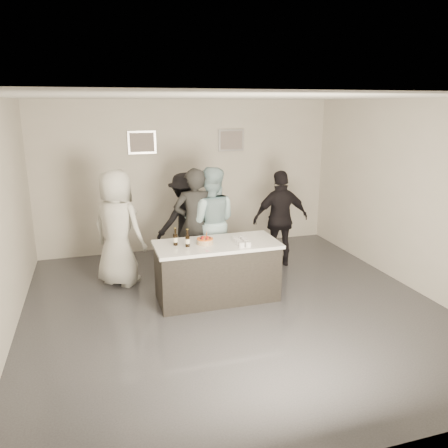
# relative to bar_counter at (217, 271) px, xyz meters

# --- Properties ---
(floor) EXTENTS (6.00, 6.00, 0.00)m
(floor) POSITION_rel_bar_counter_xyz_m (0.15, -0.38, -0.45)
(floor) COLOR #3D3D42
(floor) RESTS_ON ground
(ceiling) EXTENTS (6.00, 6.00, 0.00)m
(ceiling) POSITION_rel_bar_counter_xyz_m (0.15, -0.38, 2.55)
(ceiling) COLOR white
(wall_back) EXTENTS (6.00, 0.04, 3.00)m
(wall_back) POSITION_rel_bar_counter_xyz_m (0.15, 2.62, 1.05)
(wall_back) COLOR beige
(wall_back) RESTS_ON ground
(wall_front) EXTENTS (6.00, 0.04, 3.00)m
(wall_front) POSITION_rel_bar_counter_xyz_m (0.15, -3.38, 1.05)
(wall_front) COLOR beige
(wall_front) RESTS_ON ground
(wall_right) EXTENTS (0.04, 6.00, 3.00)m
(wall_right) POSITION_rel_bar_counter_xyz_m (3.15, -0.38, 1.05)
(wall_right) COLOR beige
(wall_right) RESTS_ON ground
(picture_left) EXTENTS (0.54, 0.04, 0.44)m
(picture_left) POSITION_rel_bar_counter_xyz_m (-0.75, 2.59, 1.75)
(picture_left) COLOR #B2B2B7
(picture_left) RESTS_ON wall_back
(picture_right) EXTENTS (0.54, 0.04, 0.44)m
(picture_right) POSITION_rel_bar_counter_xyz_m (1.05, 2.59, 1.75)
(picture_right) COLOR #B2B2B7
(picture_right) RESTS_ON wall_back
(bar_counter) EXTENTS (1.86, 0.86, 0.90)m
(bar_counter) POSITION_rel_bar_counter_xyz_m (0.00, 0.00, 0.00)
(bar_counter) COLOR white
(bar_counter) RESTS_ON ground
(cake) EXTENTS (0.25, 0.25, 0.07)m
(cake) POSITION_rel_bar_counter_xyz_m (-0.18, 0.01, 0.49)
(cake) COLOR orange
(cake) RESTS_ON bar_counter
(beer_bottle_a) EXTENTS (0.07, 0.07, 0.26)m
(beer_bottle_a) POSITION_rel_bar_counter_xyz_m (-0.61, 0.07, 0.58)
(beer_bottle_a) COLOR black
(beer_bottle_a) RESTS_ON bar_counter
(beer_bottle_b) EXTENTS (0.07, 0.07, 0.26)m
(beer_bottle_b) POSITION_rel_bar_counter_xyz_m (-0.46, -0.05, 0.58)
(beer_bottle_b) COLOR black
(beer_bottle_b) RESTS_ON bar_counter
(tumbler_cluster) EXTENTS (0.19, 0.40, 0.08)m
(tumbler_cluster) POSITION_rel_bar_counter_xyz_m (0.34, -0.15, 0.49)
(tumbler_cluster) COLOR orange
(tumbler_cluster) RESTS_ON bar_counter
(candles) EXTENTS (0.24, 0.08, 0.01)m
(candles) POSITION_rel_bar_counter_xyz_m (-0.28, -0.32, 0.45)
(candles) COLOR pink
(candles) RESTS_ON bar_counter
(person_main_black) EXTENTS (0.72, 0.49, 1.91)m
(person_main_black) POSITION_rel_bar_counter_xyz_m (-0.12, 0.94, 0.50)
(person_main_black) COLOR black
(person_main_black) RESTS_ON ground
(person_main_blue) EXTENTS (1.09, 0.95, 1.90)m
(person_main_blue) POSITION_rel_bar_counter_xyz_m (0.17, 1.00, 0.50)
(person_main_blue) COLOR #99BCC8
(person_main_blue) RESTS_ON ground
(person_guest_left) EXTENTS (1.11, 1.08, 1.92)m
(person_guest_left) POSITION_rel_bar_counter_xyz_m (-1.39, 1.03, 0.51)
(person_guest_left) COLOR silver
(person_guest_left) RESTS_ON ground
(person_guest_right) EXTENTS (1.06, 0.48, 1.77)m
(person_guest_right) POSITION_rel_bar_counter_xyz_m (1.52, 1.07, 0.44)
(person_guest_right) COLOR black
(person_guest_right) RESTS_ON ground
(person_guest_back) EXTENTS (1.25, 0.93, 1.73)m
(person_guest_back) POSITION_rel_bar_counter_xyz_m (-0.14, 1.58, 0.42)
(person_guest_back) COLOR black
(person_guest_back) RESTS_ON ground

